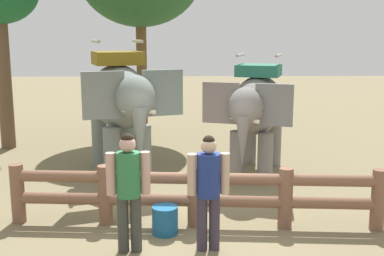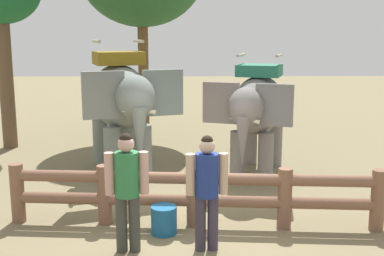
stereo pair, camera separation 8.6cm
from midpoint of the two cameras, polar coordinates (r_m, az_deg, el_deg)
ground_plane at (r=8.46m, az=0.51°, el=-11.82°), size 60.00×60.00×0.00m
log_fence at (r=8.44m, az=0.48°, el=-7.50°), size 6.42×0.73×1.05m
elephant_near_left at (r=11.38m, az=-8.01°, el=3.22°), size 2.55×3.74×3.13m
elephant_center at (r=11.30m, az=7.79°, el=2.26°), size 2.29×3.36×2.81m
tourist_woman_in_black at (r=7.39m, az=-7.25°, el=-6.52°), size 0.65×0.39×1.84m
tourist_man_in_blue at (r=7.39m, az=2.08°, el=-6.63°), size 0.64×0.37×1.80m
feed_bucket at (r=8.26m, az=-2.99°, el=-10.65°), size 0.43×0.43×0.47m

